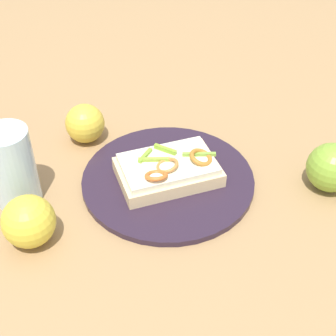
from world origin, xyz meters
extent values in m
plane|color=#9B764B|center=(0.00, 0.00, 0.00)|extent=(2.00, 2.00, 0.00)
cylinder|color=#291C2C|center=(0.00, 0.00, 0.01)|extent=(0.28, 0.28, 0.01)
cube|color=beige|center=(0.00, 0.00, 0.02)|extent=(0.19, 0.16, 0.02)
cube|color=beige|center=(0.00, 0.00, 0.04)|extent=(0.17, 0.15, 0.01)
torus|color=#AA6C26|center=(-0.05, -0.01, 0.05)|extent=(0.05, 0.05, 0.02)
torus|color=#BB7839|center=(0.00, 0.01, 0.05)|extent=(0.05, 0.05, 0.02)
torus|color=#C56629|center=(0.01, 0.04, 0.05)|extent=(0.05, 0.05, 0.02)
cube|color=#7FAC3E|center=(-0.05, -0.02, 0.05)|extent=(0.05, 0.01, 0.01)
cube|color=#7EA931|center=(0.04, -0.01, 0.05)|extent=(0.02, 0.04, 0.01)
cube|color=#8BA837|center=(0.02, 0.00, 0.05)|extent=(0.05, 0.01, 0.01)
cube|color=#84B02F|center=(0.01, -0.03, 0.05)|extent=(0.04, 0.02, 0.01)
sphere|color=gold|center=(0.16, -0.10, 0.04)|extent=(0.10, 0.10, 0.07)
sphere|color=gold|center=(0.18, 0.14, 0.04)|extent=(0.08, 0.08, 0.08)
sphere|color=#7CA631|center=(-0.26, -0.01, 0.04)|extent=(0.10, 0.10, 0.08)
cylinder|color=silver|center=(0.23, 0.06, 0.06)|extent=(0.07, 0.07, 0.13)
camera|label=1|loc=(-0.06, 0.60, 0.54)|focal=53.02mm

